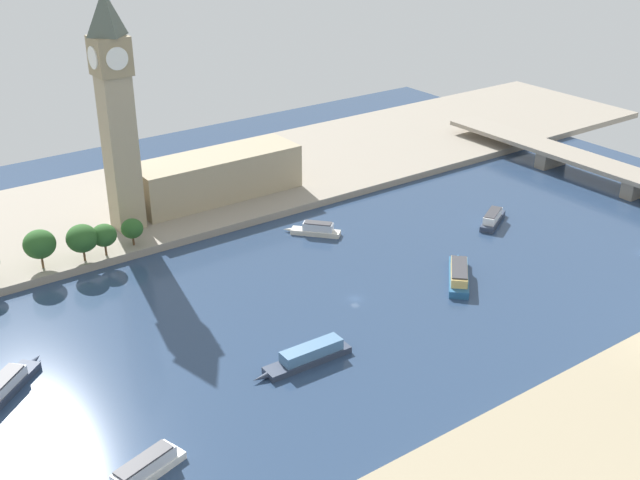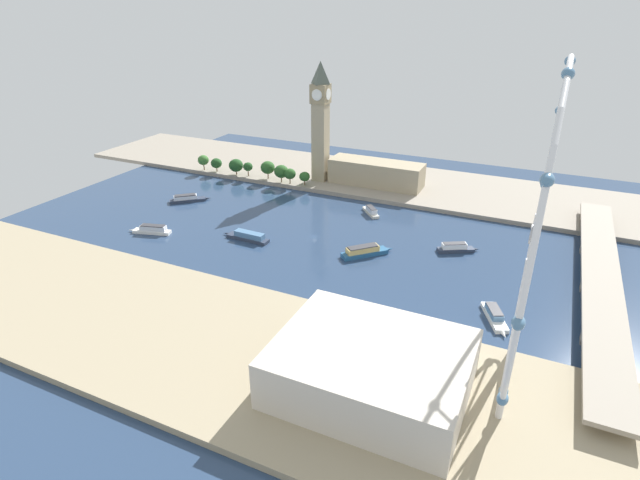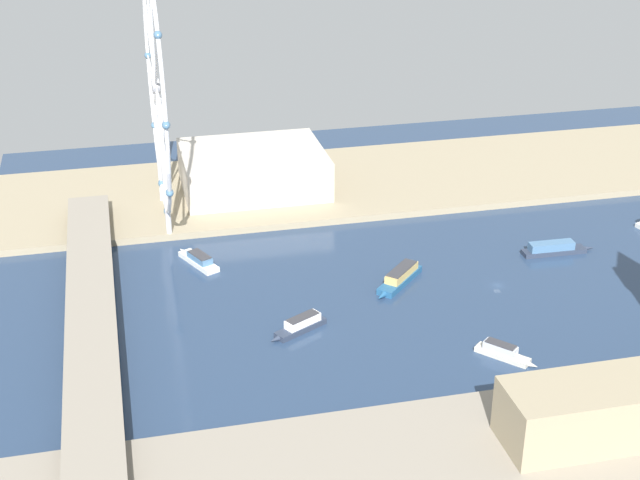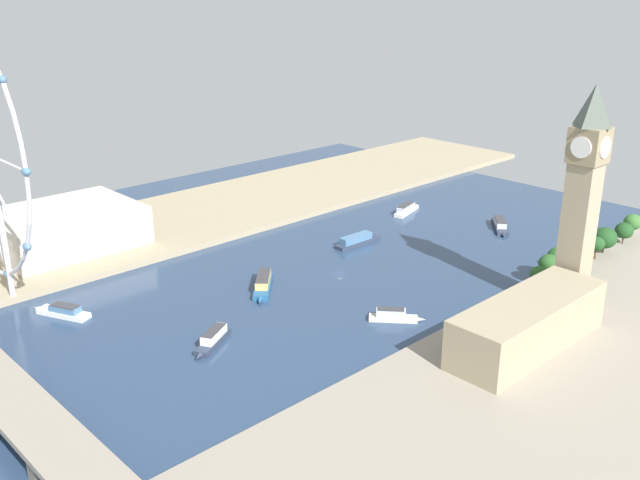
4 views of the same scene
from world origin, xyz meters
TOP-DOWN VIEW (x-y plane):
  - ground_plane at (0.00, 0.00)m, footprint 400.41×400.41m
  - riverbank_left at (-115.20, 0.00)m, footprint 90.00×520.00m
  - riverbank_right at (115.20, 0.00)m, footprint 90.00×520.00m
  - clock_tower at (-92.52, -39.01)m, footprint 13.20×13.20m
  - parliament_block at (-99.43, 4.53)m, footprint 22.00×71.08m
  - tree_row_embankment at (-75.03, -88.16)m, footprint 14.08×101.99m
  - ferris_wheel at (90.77, 121.78)m, footprint 111.50×3.20m
  - riverside_hall at (115.13, 77.73)m, footprint 53.19×67.05m
  - river_bridge at (-0.00, 155.27)m, footprint 212.41×17.55m
  - tour_boat_0 at (10.77, 36.85)m, footprint 25.74×25.26m
  - tour_boat_1 at (-15.12, -108.75)m, footprint 22.37×24.87m
  - tour_boat_2 at (45.50, 112.26)m, footprint 26.00×15.07m
  - tour_boat_3 at (-15.93, 82.55)m, footprint 14.93×23.07m
  - tour_boat_4 at (21.34, -33.99)m, footprint 6.74×32.00m
  - tour_boat_5 at (38.29, -93.36)m, footprint 11.51×27.58m
  - tour_boat_6 at (-48.95, 18.99)m, footprint 19.11×17.36m

SIDE VIEW (x-z plane):
  - ground_plane at x=0.00m, z-range 0.00..0.00m
  - riverbank_left at x=-115.20m, z-range 0.00..3.00m
  - riverbank_right at x=115.20m, z-range 0.00..3.00m
  - tour_boat_2 at x=45.50m, z-range -0.53..4.41m
  - tour_boat_6 at x=-48.95m, z-range -0.50..4.72m
  - tour_boat_1 at x=-15.12m, z-range -0.46..4.73m
  - tour_boat_4 at x=21.34m, z-range -0.38..4.90m
  - tour_boat_3 at x=-15.93m, z-range -0.45..5.04m
  - tour_boat_5 at x=38.29m, z-range -0.44..5.07m
  - tour_boat_0 at x=10.77m, z-range -0.48..5.56m
  - river_bridge at x=0.00m, z-range 2.64..11.95m
  - tree_row_embankment at x=-75.03m, z-range 4.01..18.12m
  - parliament_block at x=-99.43m, z-range 3.00..21.36m
  - riverside_hall at x=115.13m, z-range 3.00..21.90m
  - clock_tower at x=-92.52m, z-range 4.94..93.98m
  - ferris_wheel at x=90.77m, z-range 4.95..119.15m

